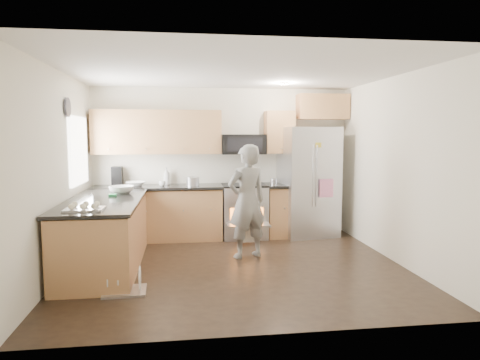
{
  "coord_description": "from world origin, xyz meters",
  "views": [
    {
      "loc": [
        -0.7,
        -5.59,
        1.78
      ],
      "look_at": [
        0.12,
        0.5,
        1.13
      ],
      "focal_mm": 32.0,
      "sensor_mm": 36.0,
      "label": 1
    }
  ],
  "objects": [
    {
      "name": "peninsula",
      "position": [
        -1.75,
        0.25,
        0.46
      ],
      "size": [
        0.96,
        2.36,
        1.04
      ],
      "color": "#B9784A",
      "rests_on": "ground"
    },
    {
      "name": "back_cabinet_run",
      "position": [
        -0.59,
        1.75,
        0.96
      ],
      "size": [
        4.45,
        0.64,
        2.5
      ],
      "color": "#B9784A",
      "rests_on": "ground"
    },
    {
      "name": "stove_range",
      "position": [
        0.35,
        1.69,
        0.68
      ],
      "size": [
        0.76,
        0.97,
        1.79
      ],
      "color": "#B7B7BC",
      "rests_on": "ground"
    },
    {
      "name": "person",
      "position": [
        0.22,
        0.45,
        0.82
      ],
      "size": [
        0.7,
        0.58,
        1.65
      ],
      "primitive_type": "imported",
      "rotation": [
        0.0,
        0.0,
        3.49
      ],
      "color": "gray",
      "rests_on": "ground"
    },
    {
      "name": "refrigerator",
      "position": [
        1.5,
        1.69,
        0.96
      ],
      "size": [
        1.03,
        0.85,
        1.92
      ],
      "rotation": [
        0.0,
        0.0,
        0.14
      ],
      "color": "#B7B7BC",
      "rests_on": "ground"
    },
    {
      "name": "dish_rack",
      "position": [
        -1.37,
        -0.77,
        0.08
      ],
      "size": [
        0.49,
        0.4,
        0.29
      ],
      "rotation": [
        0.0,
        0.0,
        0.04
      ],
      "color": "#B7B7BC",
      "rests_on": "ground"
    },
    {
      "name": "ground",
      "position": [
        0.0,
        0.0,
        0.0
      ],
      "size": [
        4.5,
        4.5,
        0.0
      ],
      "primitive_type": "plane",
      "color": "black",
      "rests_on": "ground"
    },
    {
      "name": "room_shell",
      "position": [
        -0.04,
        0.02,
        1.67
      ],
      "size": [
        4.54,
        4.04,
        2.62
      ],
      "color": "silver",
      "rests_on": "ground"
    }
  ]
}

